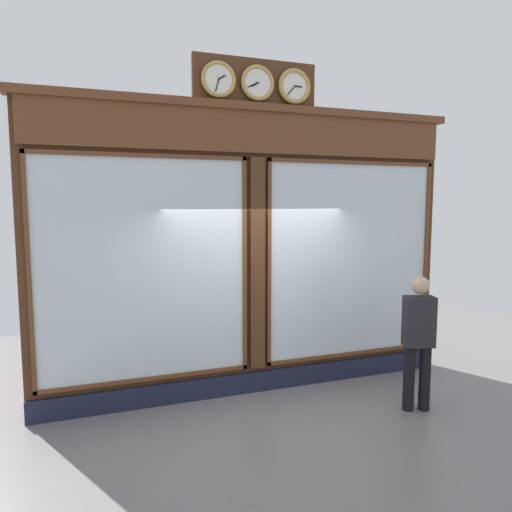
# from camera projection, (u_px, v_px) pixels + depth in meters

# --- Properties ---
(shop_facade) EXTENTS (5.88, 0.42, 4.42)m
(shop_facade) POSITION_uv_depth(u_px,v_px,m) (253.00, 249.00, 6.44)
(shop_facade) COLOR #4C2B16
(shop_facade) RESTS_ON ground_plane
(pedestrian) EXTENTS (0.41, 0.32, 1.69)m
(pedestrian) POSITION_uv_depth(u_px,v_px,m) (418.00, 337.00, 5.84)
(pedestrian) COLOR black
(pedestrian) RESTS_ON ground_plane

